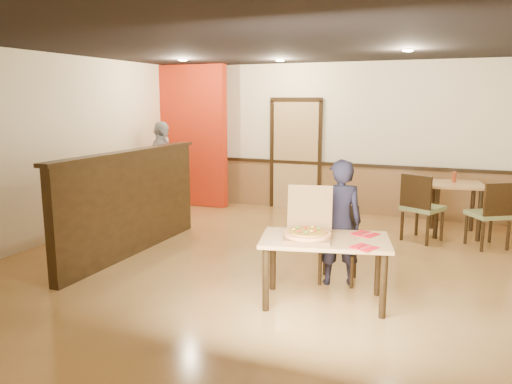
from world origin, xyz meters
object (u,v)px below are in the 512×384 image
side_chair_left (420,205)px  condiment (454,177)px  diner (339,223)px  side_chair_right (492,212)px  side_table (456,195)px  pizza_box (308,231)px  diner_chair (339,240)px  main_table (325,248)px  passerby (162,168)px

side_chair_left → condiment: size_ratio=6.38×
diner → side_chair_right: bearing=-149.0°
side_table → pizza_box: (-1.40, -3.47, 0.12)m
diner_chair → pizza_box: bearing=-107.3°
pizza_box → condiment: (1.36, 3.58, 0.14)m
diner_chair → side_table: bearing=59.2°
main_table → side_table: bearing=56.8°
side_chair_right → pizza_box: (-1.89, -2.86, 0.23)m
main_table → side_table: 3.64m
diner_chair → diner: size_ratio=0.60×
side_chair_right → side_chair_left: bearing=-31.9°
side_chair_right → diner: size_ratio=0.67×
diner_chair → pizza_box: size_ratio=1.35×
pizza_box → side_chair_left: bearing=60.0°
pizza_box → condiment: 3.83m
side_chair_right → condiment: (-0.54, 0.72, 0.38)m
condiment → diner_chair: bearing=-113.2°
main_table → pizza_box: (-0.17, -0.04, 0.17)m
side_chair_left → condiment: bearing=-95.1°
main_table → diner: (0.01, 0.60, 0.13)m
main_table → side_chair_right: size_ratio=1.48×
diner → condiment: size_ratio=9.07×
side_table → pizza_box: bearing=-112.0°
side_chair_left → pizza_box: pizza_box is taller
passerby → pizza_box: (3.74, -3.06, -0.09)m
condiment → passerby: bearing=-174.1°
diner_chair → side_chair_left: (0.76, 2.07, 0.08)m
side_chair_left → side_table: bearing=-102.2°
main_table → side_table: size_ratio=1.65×
main_table → side_chair_left: (0.74, 2.81, -0.03)m
main_table → pizza_box: bearing=179.3°
side_chair_right → pizza_box: 3.44m
side_chair_left → side_chair_right: size_ratio=1.05×
diner → passerby: bearing=-53.0°
diner → passerby: 4.61m
main_table → side_chair_right: side_chair_right is taller
main_table → condiment: size_ratio=9.01×
side_table → diner: bearing=-113.3°
main_table → diner: diner is taller
condiment → diner: bearing=-111.7°
diner → pizza_box: 0.67m
pizza_box → main_table: bearing=0.6°
side_table → diner: size_ratio=0.60×
side_chair_left → pizza_box: 3.00m
main_table → pizza_box: 0.25m
diner → condiment: 3.17m
main_table → side_chair_left: side_chair_left is taller
side_table → condiment: bearing=112.4°
diner_chair → side_chair_left: side_chair_left is taller
pizza_box → side_table: bearing=55.9°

